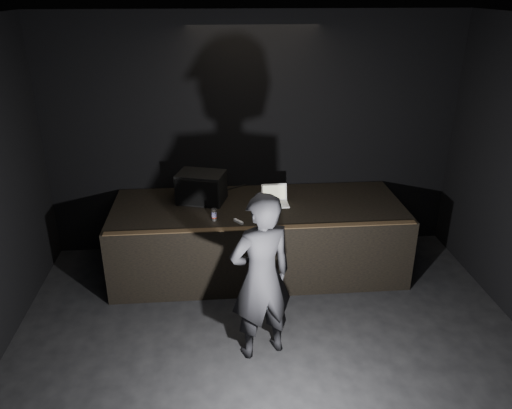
{
  "coord_description": "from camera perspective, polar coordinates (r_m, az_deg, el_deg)",
  "views": [
    {
      "loc": [
        -0.57,
        -3.53,
        3.78
      ],
      "look_at": [
        -0.06,
        2.3,
        1.2
      ],
      "focal_mm": 35.0,
      "sensor_mm": 36.0,
      "label": 1
    }
  ],
  "objects": [
    {
      "name": "plastic_cup",
      "position": [
        7.02,
        1.4,
        0.94
      ],
      "size": [
        0.09,
        0.09,
        0.11
      ],
      "primitive_type": "cylinder",
      "color": "white",
      "rests_on": "stage_riser"
    },
    {
      "name": "riser_lip",
      "position": [
        6.23,
        0.82,
        -2.68
      ],
      "size": [
        3.92,
        0.1,
        0.01
      ],
      "primitive_type": "cube",
      "color": "brown",
      "rests_on": "stage_riser"
    },
    {
      "name": "cable",
      "position": [
        7.32,
        -4.21,
        1.47
      ],
      "size": [
        0.81,
        0.52,
        0.02
      ],
      "primitive_type": "cylinder",
      "rotation": [
        0.0,
        1.57,
        0.56
      ],
      "color": "black",
      "rests_on": "stage_riser"
    },
    {
      "name": "room_walls",
      "position": [
        3.98,
        3.78,
        -2.47
      ],
      "size": [
        6.1,
        7.1,
        3.52
      ],
      "color": "black",
      "rests_on": "ground"
    },
    {
      "name": "beer_can",
      "position": [
        6.42,
        -4.81,
        -1.16
      ],
      "size": [
        0.07,
        0.07,
        0.16
      ],
      "color": "silver",
      "rests_on": "stage_riser"
    },
    {
      "name": "stage_monitor",
      "position": [
        6.96,
        -6.28,
        1.96
      ],
      "size": [
        0.73,
        0.62,
        0.42
      ],
      "rotation": [
        0.0,
        0.0,
        -0.29
      ],
      "color": "black",
      "rests_on": "stage_riser"
    },
    {
      "name": "person",
      "position": [
        5.3,
        0.59,
        -8.31
      ],
      "size": [
        0.82,
        0.67,
        1.93
      ],
      "primitive_type": "imported",
      "rotation": [
        0.0,
        0.0,
        3.47
      ],
      "color": "black",
      "rests_on": "ground"
    },
    {
      "name": "laptop",
      "position": [
        6.92,
        2.17,
        0.65
      ],
      "size": [
        0.36,
        0.32,
        0.24
      ],
      "rotation": [
        0.0,
        0.0,
        0.02
      ],
      "color": "white",
      "rests_on": "stage_riser"
    },
    {
      "name": "stage_riser",
      "position": [
        7.09,
        0.23,
        -3.79
      ],
      "size": [
        4.0,
        1.5,
        1.0
      ],
      "primitive_type": "cube",
      "color": "black",
      "rests_on": "ground"
    },
    {
      "name": "wii_remote",
      "position": [
        6.37,
        -2.01,
        -1.96
      ],
      "size": [
        0.12,
        0.15,
        0.03
      ],
      "primitive_type": "cube",
      "rotation": [
        0.0,
        0.0,
        0.65
      ],
      "color": "silver",
      "rests_on": "stage_riser"
    }
  ]
}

